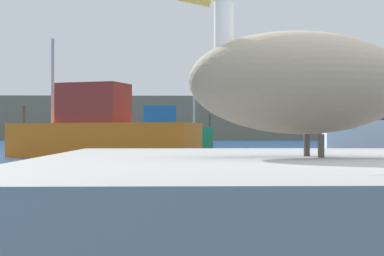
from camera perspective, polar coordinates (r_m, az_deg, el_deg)
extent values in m
cube|color=#7F755B|center=(80.94, -0.69, 0.87)|extent=(140.00, 11.47, 5.41)
cube|color=gray|center=(2.96, 10.27, -10.78)|extent=(2.47, 3.06, 0.84)
ellipsoid|color=gray|center=(2.93, 10.25, 4.17)|extent=(1.16, 0.67, 0.48)
cylinder|color=white|center=(2.84, 2.98, 8.84)|extent=(0.09, 0.09, 0.30)
cylinder|color=#4C4742|center=(2.86, 11.92, -1.64)|extent=(0.03, 0.03, 0.11)
cylinder|color=#4C4742|center=(3.02, 10.62, -1.58)|extent=(0.03, 0.03, 0.11)
cube|color=#1E8C4C|center=(33.43, -2.29, -0.96)|extent=(4.91, 1.70, 1.21)
cube|color=#1E6099|center=(33.42, -3.05, 1.09)|extent=(1.81, 1.25, 1.17)
cylinder|color=#B2B2B2|center=(33.57, 0.19, 2.64)|extent=(0.12, 0.12, 3.00)
cylinder|color=#3F382D|center=(33.62, 1.67, 0.68)|extent=(0.10, 0.10, 0.70)
cube|color=orange|center=(23.23, -8.31, -1.13)|extent=(7.46, 4.43, 1.29)
cube|color=maroon|center=(23.43, -9.12, 2.27)|extent=(2.83, 2.40, 1.49)
cylinder|color=#B2B2B2|center=(24.37, -12.83, 4.29)|extent=(0.12, 0.12, 3.29)
cylinder|color=#3F382D|center=(25.01, -15.36, 1.21)|extent=(0.10, 0.10, 0.70)
cube|color=#2D333D|center=(27.70, 16.03, 1.86)|extent=(1.77, 1.51, 1.13)
cylinder|color=#B2B2B2|center=(27.63, 14.56, 4.01)|extent=(0.12, 0.12, 3.19)
cylinder|color=#3F382D|center=(27.41, 12.44, 1.43)|extent=(0.10, 0.10, 0.70)
sphere|color=yellow|center=(10.46, 7.20, -3.89)|extent=(0.62, 0.62, 0.62)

